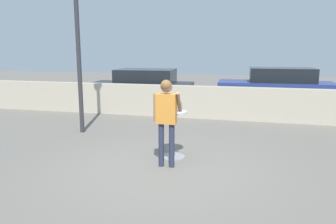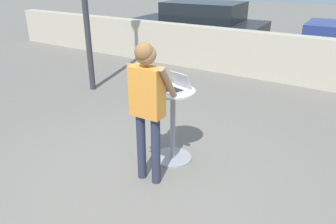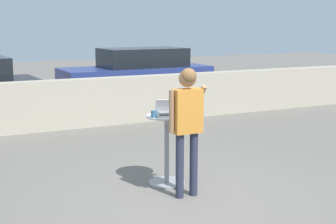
# 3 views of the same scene
# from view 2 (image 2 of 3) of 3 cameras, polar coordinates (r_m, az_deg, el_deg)

# --- Properties ---
(ground_plane) EXTENTS (50.00, 50.00, 0.00)m
(ground_plane) POSITION_cam_2_polar(r_m,az_deg,el_deg) (4.20, -4.54, -12.01)
(ground_plane) COLOR slate
(pavement_kerb) EXTENTS (17.44, 0.35, 1.09)m
(pavement_kerb) POSITION_cam_2_polar(r_m,az_deg,el_deg) (8.19, 16.88, 9.28)
(pavement_kerb) COLOR #B2A893
(pavement_kerb) RESTS_ON ground_plane
(cafe_table) EXTENTS (0.58, 0.58, 1.01)m
(cafe_table) POSITION_cam_2_polar(r_m,az_deg,el_deg) (4.39, 0.84, -1.96)
(cafe_table) COLOR gray
(cafe_table) RESTS_ON ground_plane
(laptop) EXTENTS (0.37, 0.40, 0.21)m
(laptop) POSITION_cam_2_polar(r_m,az_deg,el_deg) (4.20, 1.19, 4.49)
(laptop) COLOR #B7BABF
(laptop) RESTS_ON cafe_table
(coffee_mug) EXTENTS (0.12, 0.09, 0.10)m
(coffee_mug) POSITION_cam_2_polar(r_m,az_deg,el_deg) (4.26, -2.10, 4.76)
(coffee_mug) COLOR #336084
(coffee_mug) RESTS_ON cafe_table
(standing_person) EXTENTS (0.53, 0.39, 1.74)m
(standing_person) POSITION_cam_2_polar(r_m,az_deg,el_deg) (3.71, -3.69, 2.56)
(standing_person) COLOR #282D42
(standing_person) RESTS_ON ground_plane
(parked_car_further_down) EXTENTS (4.27, 2.24, 1.53)m
(parked_car_further_down) POSITION_cam_2_polar(r_m,az_deg,el_deg) (10.67, 5.40, 14.63)
(parked_car_further_down) COLOR black
(parked_car_further_down) RESTS_ON ground_plane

